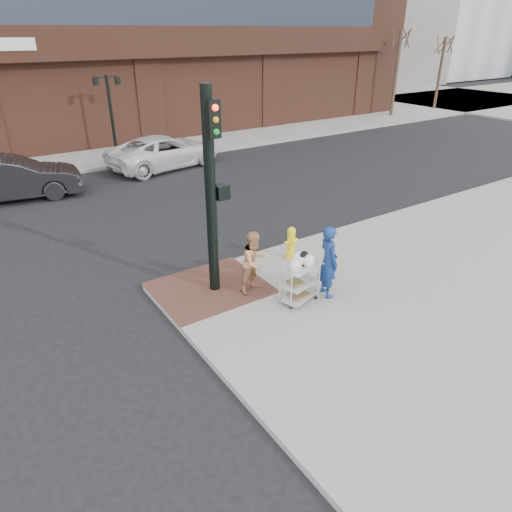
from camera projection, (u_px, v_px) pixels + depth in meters
ground at (248, 301)px, 11.53m from camera, size 220.00×220.00×0.00m
sidewalk_far at (172, 104)px, 41.52m from camera, size 65.00×36.00×0.15m
brick_curb_ramp at (210, 287)px, 11.83m from camera, size 2.80×2.40×0.01m
filler_block at (353, 4)px, 55.71m from camera, size 14.00×20.00×18.00m
bare_tree_a at (402, 28)px, 32.96m from camera, size 1.80×1.80×7.20m
bare_tree_b at (446, 35)px, 36.53m from camera, size 1.80×1.80×6.70m
lamp_post at (110, 107)px, 23.26m from camera, size 1.32×0.22×4.00m
traffic_signal_pole at (212, 189)px, 10.60m from camera, size 0.61×0.51×5.00m
woman_blue at (328, 261)px, 11.14m from camera, size 0.60×0.76×1.86m
pedestrian_tan at (255, 262)px, 11.37m from camera, size 0.91×0.79×1.62m
sedan_dark at (11, 179)px, 18.07m from camera, size 5.44×2.74×1.71m
minivan_white at (165, 152)px, 22.37m from camera, size 6.01×3.57×1.57m
utility_cart at (300, 280)px, 11.03m from camera, size 1.02×0.75×1.27m
fire_hydrant at (291, 242)px, 13.20m from camera, size 0.45×0.32×0.96m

